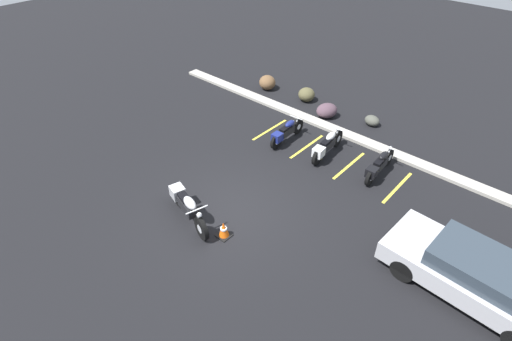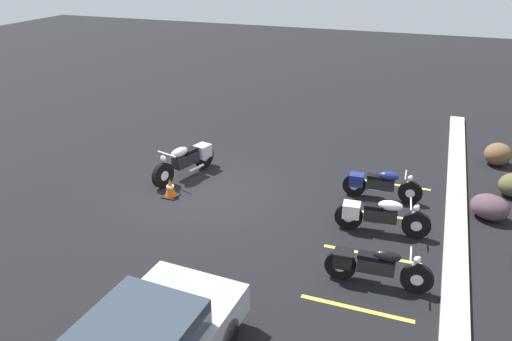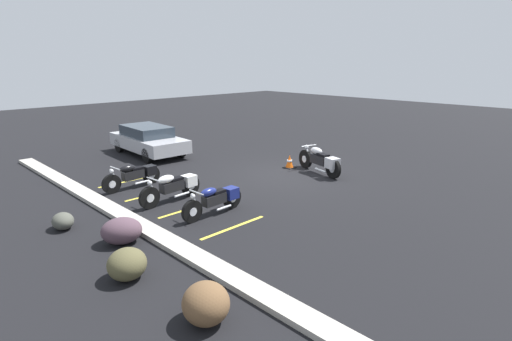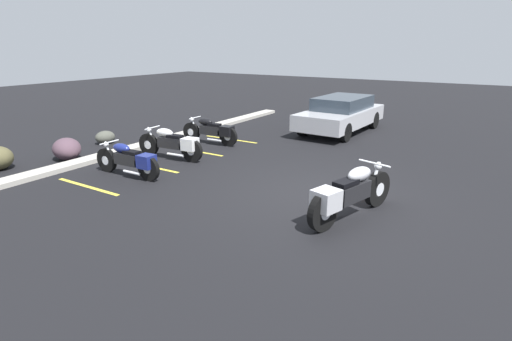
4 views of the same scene
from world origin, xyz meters
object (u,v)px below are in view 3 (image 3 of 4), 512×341
parked_bike_2 (135,175)px  car_silver (148,140)px  traffic_cone (290,162)px  parked_bike_0 (216,199)px  landscape_rock_0 (122,231)px  motorcycle_silver_featured (321,161)px  landscape_rock_3 (127,264)px  landscape_rock_2 (206,303)px  landscape_rock_1 (63,221)px  parked_bike_1 (174,186)px

parked_bike_2 → car_silver: bearing=-128.1°
traffic_cone → parked_bike_0: bearing=109.1°
parked_bike_2 → landscape_rock_0: parked_bike_2 is taller
motorcycle_silver_featured → landscape_rock_0: 8.10m
parked_bike_2 → landscape_rock_3: parked_bike_2 is taller
motorcycle_silver_featured → parked_bike_2: size_ratio=1.13×
landscape_rock_2 → landscape_rock_3: bearing=7.0°
landscape_rock_3 → traffic_cone: size_ratio=1.51×
parked_bike_0 → landscape_rock_1: parked_bike_0 is taller
motorcycle_silver_featured → traffic_cone: 1.40m
parked_bike_1 → parked_bike_2: size_ratio=1.04×
motorcycle_silver_featured → landscape_rock_1: motorcycle_silver_featured is taller
car_silver → parked_bike_1: bearing=-20.9°
parked_bike_1 → parked_bike_2: parked_bike_1 is taller
landscape_rock_0 → landscape_rock_1: landscape_rock_0 is taller
parked_bike_0 → landscape_rock_3: parked_bike_0 is taller
parked_bike_0 → landscape_rock_0: parked_bike_0 is taller
landscape_rock_0 → traffic_cone: landscape_rock_0 is taller
parked_bike_0 → landscape_rock_3: bearing=20.9°
landscape_rock_0 → parked_bike_2: bearing=-32.2°
landscape_rock_1 → landscape_rock_3: size_ratio=0.81×
landscape_rock_2 → motorcycle_silver_featured: bearing=-64.7°
landscape_rock_0 → motorcycle_silver_featured: bearing=-87.7°
parked_bike_0 → parked_bike_1: bearing=-84.9°
landscape_rock_3 → landscape_rock_1: bearing=0.3°
car_silver → parked_bike_2: bearing=-32.4°
parked_bike_0 → landscape_rock_1: 3.90m
parked_bike_0 → landscape_rock_3: (-1.44, 3.37, -0.12)m
parked_bike_2 → landscape_rock_0: bearing=54.8°
landscape_rock_1 → traffic_cone: traffic_cone is taller
car_silver → landscape_rock_2: bearing=-23.2°
parked_bike_2 → landscape_rock_1: bearing=28.8°
parked_bike_0 → landscape_rock_0: (0.11, 2.71, -0.12)m
car_silver → landscape_rock_3: bearing=-29.4°
car_silver → traffic_cone: car_silver is taller
landscape_rock_2 → landscape_rock_3: 2.16m
car_silver → landscape_rock_1: size_ratio=6.82×
parked_bike_0 → car_silver: 8.17m
parked_bike_0 → landscape_rock_2: (-3.58, 3.11, -0.09)m
parked_bike_0 → parked_bike_2: 3.78m
parked_bike_0 → landscape_rock_3: 3.67m
parked_bike_1 → landscape_rock_1: parked_bike_1 is taller
landscape_rock_1 → traffic_cone: bearing=-90.8°
landscape_rock_0 → landscape_rock_1: bearing=20.6°
landscape_rock_2 → parked_bike_1: bearing=-28.5°
motorcycle_silver_featured → car_silver: car_silver is taller
parked_bike_0 → parked_bike_2: (3.75, 0.41, 0.01)m
parked_bike_0 → traffic_cone: bearing=-163.0°
motorcycle_silver_featured → car_silver: (7.36, 2.94, 0.17)m
landscape_rock_2 → traffic_cone: bearing=-57.0°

